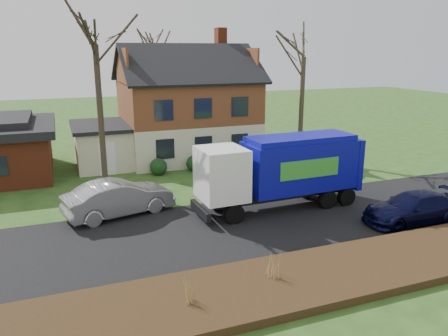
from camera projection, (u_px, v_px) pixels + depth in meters
name	position (u px, v px, depth m)	size (l,w,h in m)	color
ground	(233.00, 228.00, 19.46)	(120.00, 120.00, 0.00)	#264818
road	(233.00, 228.00, 19.45)	(80.00, 7.00, 0.02)	black
mulch_verge	(292.00, 282.00, 14.64)	(80.00, 3.50, 0.30)	black
main_house	(180.00, 102.00, 31.46)	(12.95, 8.95, 9.26)	beige
garbage_truck	(284.00, 168.00, 21.41)	(8.51, 2.54, 3.62)	black
silver_sedan	(119.00, 198.00, 20.80)	(1.80, 5.17, 1.70)	#A1A4A8
navy_wagon	(414.00, 208.00, 19.94)	(1.95, 4.80, 1.39)	black
tree_front_west	(93.00, 22.00, 23.04)	(3.72, 3.72, 11.06)	#382D22
tree_front_east	(305.00, 39.00, 29.69)	(3.71, 3.71, 10.31)	#403626
tree_back	(154.00, 30.00, 37.25)	(3.52, 3.52, 11.16)	#453729
grass_clump_west	(188.00, 289.00, 13.10)	(0.33, 0.27, 0.86)	#A8864A
grass_clump_mid	(274.00, 264.00, 14.55)	(0.33, 0.27, 0.92)	tan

